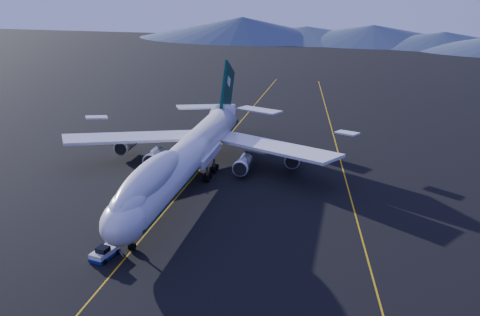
# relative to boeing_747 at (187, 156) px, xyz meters

# --- Properties ---
(ground) EXTENTS (500.00, 500.00, 0.00)m
(ground) POSITION_rel_boeing_747_xyz_m (-0.00, -0.03, -5.81)
(ground) COLOR black
(ground) RESTS_ON ground
(taxiway_line_main) EXTENTS (0.25, 220.00, 0.01)m
(taxiway_line_main) POSITION_rel_boeing_747_xyz_m (-0.00, -0.03, -5.80)
(taxiway_line_main) COLOR #DBA20C
(taxiway_line_main) RESTS_ON ground
(taxiway_line_side) EXTENTS (28.08, 198.09, 0.01)m
(taxiway_line_side) POSITION_rel_boeing_747_xyz_m (30.00, 9.97, -5.80)
(taxiway_line_side) COLOR #DBA20C
(taxiway_line_side) RESTS_ON ground
(boeing_747) EXTENTS (59.62, 72.43, 19.37)m
(boeing_747) POSITION_rel_boeing_747_xyz_m (0.00, 0.00, 0.00)
(boeing_747) COLOR silver
(boeing_747) RESTS_ON ground
(pushback_tug) EXTENTS (3.35, 4.95, 1.99)m
(pushback_tug) POSITION_rel_boeing_747_xyz_m (-3.00, -29.53, -5.19)
(pushback_tug) COLOR silver
(pushback_tug) RESTS_ON ground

